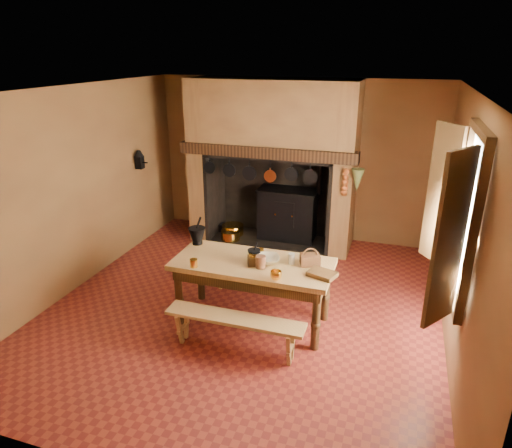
{
  "coord_description": "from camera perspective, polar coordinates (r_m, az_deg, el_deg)",
  "views": [
    {
      "loc": [
        1.78,
        -5.02,
        3.24
      ],
      "look_at": [
        0.05,
        0.3,
        1.08
      ],
      "focal_mm": 32.0,
      "sensor_mm": 36.0,
      "label": 1
    }
  ],
  "objects": [
    {
      "name": "wall_front",
      "position": [
        3.42,
        -17.21,
        -12.54
      ],
      "size": [
        5.0,
        0.02,
        2.8
      ],
      "primitive_type": "cube",
      "color": "olive",
      "rests_on": "floor"
    },
    {
      "name": "brass_mug_b",
      "position": [
        5.68,
        0.62,
        -3.49
      ],
      "size": [
        0.08,
        0.08,
        0.09
      ],
      "primitive_type": "cylinder",
      "rotation": [
        0.0,
        0.0,
        0.12
      ],
      "color": "gold",
      "rests_on": "work_table"
    },
    {
      "name": "brass_cup",
      "position": [
        5.1,
        2.51,
        -6.41
      ],
      "size": [
        0.17,
        0.17,
        0.1
      ],
      "primitive_type": "imported",
      "rotation": [
        0.0,
        0.0,
        0.36
      ],
      "color": "gold",
      "rests_on": "work_table"
    },
    {
      "name": "wicker_basket",
      "position": [
        5.46,
        6.78,
        -4.39
      ],
      "size": [
        0.27,
        0.24,
        0.22
      ],
      "rotation": [
        0.0,
        0.0,
        0.37
      ],
      "color": "#4B2616",
      "rests_on": "work_table"
    },
    {
      "name": "iron_range",
      "position": [
        8.17,
        4.02,
        1.31
      ],
      "size": [
        1.12,
        0.55,
        1.6
      ],
      "color": "black",
      "rests_on": "floor"
    },
    {
      "name": "wall_left",
      "position": [
        6.85,
        -21.64,
        3.98
      ],
      "size": [
        0.02,
        5.5,
        2.8
      ],
      "primitive_type": "cube",
      "color": "olive",
      "rests_on": "floor"
    },
    {
      "name": "work_table",
      "position": [
        5.58,
        -0.4,
        -5.95
      ],
      "size": [
        1.93,
        0.86,
        0.83
      ],
      "color": "tan",
      "rests_on": "floor"
    },
    {
      "name": "coffee_grinder",
      "position": [
        5.41,
        -0.42,
        -4.52
      ],
      "size": [
        0.17,
        0.15,
        0.18
      ],
      "rotation": [
        0.0,
        0.0,
        0.41
      ],
      "color": "#3E2A13",
      "rests_on": "work_table"
    },
    {
      "name": "stoneware_crock",
      "position": [
        5.35,
        0.59,
        -4.75
      ],
      "size": [
        0.14,
        0.14,
        0.15
      ],
      "primitive_type": "cylinder",
      "rotation": [
        0.0,
        0.0,
        -0.18
      ],
      "color": "brown",
      "rests_on": "work_table"
    },
    {
      "name": "glass_jar",
      "position": [
        5.47,
        4.47,
        -4.33
      ],
      "size": [
        0.09,
        0.09,
        0.13
      ],
      "primitive_type": "cylinder",
      "rotation": [
        0.0,
        0.0,
        -0.28
      ],
      "color": "beige",
      "rests_on": "work_table"
    },
    {
      "name": "wall_coffee_mill",
      "position": [
        7.99,
        -14.38,
        7.96
      ],
      "size": [
        0.23,
        0.16,
        0.31
      ],
      "color": "black",
      "rests_on": "wall_left"
    },
    {
      "name": "wooden_tray",
      "position": [
        5.24,
        8.27,
        -6.2
      ],
      "size": [
        0.36,
        0.3,
        0.05
      ],
      "primitive_type": "cube",
      "rotation": [
        0.0,
        0.0,
        -0.32
      ],
      "color": "#3E2A13",
      "rests_on": "work_table"
    },
    {
      "name": "mortar_small",
      "position": [
        5.49,
        -0.25,
        -3.9
      ],
      "size": [
        0.16,
        0.16,
        0.27
      ],
      "rotation": [
        0.0,
        0.0,
        -0.1
      ],
      "color": "black",
      "rests_on": "work_table"
    },
    {
      "name": "back_wall",
      "position": [
        8.19,
        5.0,
        8.01
      ],
      "size": [
        5.0,
        0.02,
        2.8
      ],
      "primitive_type": "cube",
      "color": "olive",
      "rests_on": "floor"
    },
    {
      "name": "hearth_pans",
      "position": [
        8.39,
        -3.12,
        -0.98
      ],
      "size": [
        0.51,
        0.62,
        0.2
      ],
      "color": "gold",
      "rests_on": "floor"
    },
    {
      "name": "wall_right",
      "position": [
        5.4,
        24.47,
        -0.84
      ],
      "size": [
        0.02,
        5.5,
        2.8
      ],
      "primitive_type": "cube",
      "color": "olive",
      "rests_on": "floor"
    },
    {
      "name": "mortar_large",
      "position": [
        6.02,
        -7.37,
        -1.36
      ],
      "size": [
        0.23,
        0.23,
        0.39
      ],
      "rotation": [
        0.0,
        0.0,
        0.13
      ],
      "color": "black",
      "rests_on": "work_table"
    },
    {
      "name": "chimney_breast",
      "position": [
        7.76,
        2.14,
        10.45
      ],
      "size": [
        2.95,
        0.96,
        2.8
      ],
      "color": "olive",
      "rests_on": "floor"
    },
    {
      "name": "window",
      "position": [
        4.91,
        23.66,
        0.94
      ],
      "size": [
        0.39,
        1.75,
        1.76
      ],
      "color": "white",
      "rests_on": "wall_right"
    },
    {
      "name": "bench_front",
      "position": [
        5.24,
        -2.66,
        -12.58
      ],
      "size": [
        1.6,
        0.28,
        0.45
      ],
      "color": "tan",
      "rests_on": "floor"
    },
    {
      "name": "mixing_bowl",
      "position": [
        5.5,
        1.37,
        -4.43
      ],
      "size": [
        0.38,
        0.38,
        0.07
      ],
      "primitive_type": "imported",
      "rotation": [
        0.0,
        0.0,
        0.32
      ],
      "color": "beige",
      "rests_on": "work_table"
    },
    {
      "name": "herb_bunch",
      "position": [
        7.09,
        12.54,
        5.35
      ],
      "size": [
        0.2,
        0.2,
        0.35
      ],
      "primitive_type": "cone",
      "rotation": [
        3.14,
        0.0,
        0.0
      ],
      "color": "#5C6730",
      "rests_on": "chimney_breast"
    },
    {
      "name": "floor",
      "position": [
        6.24,
        -1.32,
        -10.23
      ],
      "size": [
        5.5,
        5.5,
        0.0
      ],
      "primitive_type": "plane",
      "color": "maroon",
      "rests_on": "ground"
    },
    {
      "name": "brass_mug_a",
      "position": [
        5.43,
        -7.79,
        -4.86
      ],
      "size": [
        0.09,
        0.09,
        0.1
      ],
      "primitive_type": "cylinder",
      "rotation": [
        0.0,
        0.0,
        0.01
      ],
      "color": "gold",
      "rests_on": "work_table"
    },
    {
      "name": "bench_back",
      "position": [
        6.34,
        1.63,
        -5.88
      ],
      "size": [
        1.74,
        0.3,
        0.49
      ],
      "color": "tan",
      "rests_on": "floor"
    },
    {
      "name": "onion_string",
      "position": [
        7.12,
        11.07,
        5.12
      ],
      "size": [
        0.12,
        0.1,
        0.46
      ],
      "primitive_type": null,
      "color": "#B44B21",
      "rests_on": "chimney_breast"
    },
    {
      "name": "hanging_pans",
      "position": [
        7.4,
        0.73,
        6.35
      ],
      "size": [
        1.92,
        0.29,
        0.27
      ],
      "color": "black",
      "rests_on": "chimney_breast"
    },
    {
      "name": "ceiling",
      "position": [
        5.35,
        -1.58,
        16.34
      ],
      "size": [
        5.5,
        5.5,
        0.0
      ],
      "primitive_type": "plane",
      "rotation": [
        3.14,
        0.0,
        0.0
      ],
      "color": "silver",
      "rests_on": "back_wall"
    }
  ]
}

